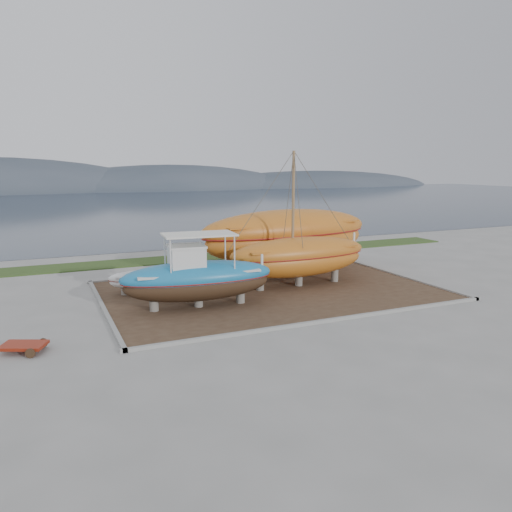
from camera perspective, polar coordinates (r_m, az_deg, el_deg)
name	(u,v)px	position (r m, az deg, el deg)	size (l,w,h in m)	color
ground	(306,310)	(24.79, 5.72, -6.15)	(140.00, 140.00, 0.00)	gray
dirt_patch	(271,291)	(28.20, 1.69, -4.00)	(18.00, 12.00, 0.06)	#422D1E
curb_frame	(271,290)	(28.19, 1.69, -3.91)	(18.60, 12.60, 0.15)	gray
grass_strip	(206,257)	(38.64, -5.73, -0.08)	(44.00, 3.00, 0.08)	#284219
sea	(108,205)	(91.64, -16.60, 5.59)	(260.00, 100.00, 0.04)	#1C2939
mountain_ridge	(80,190)	(146.25, -19.50, 7.08)	(200.00, 36.00, 20.00)	#333D49
blue_caique	(198,271)	(24.75, -6.66, -1.68)	(7.61, 2.38, 3.67)	#1B74AB
white_dinghy	(148,282)	(28.08, -12.29, -2.91)	(4.20, 1.57, 1.26)	silver
orange_sailboat	(300,220)	(28.70, 5.01, 4.14)	(8.72, 2.57, 7.74)	#B3621B
orange_bare_hull	(287,242)	(32.70, 3.58, 1.63)	(12.24, 3.67, 4.01)	#B3621B
red_trailer	(24,348)	(21.22, -25.01, -9.52)	(2.40, 1.20, 0.34)	maroon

